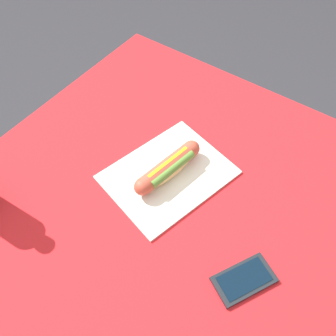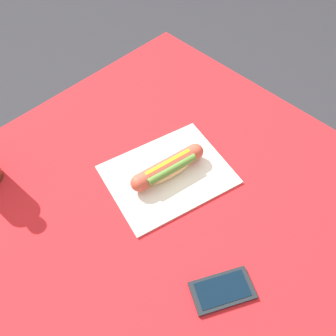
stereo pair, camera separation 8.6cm
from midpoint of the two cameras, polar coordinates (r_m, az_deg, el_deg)
ground_plane at (r=1.53m, az=-2.20°, el=-19.48°), size 6.00×6.00×0.00m
dining_table at (r=0.98m, az=-3.29°, el=-9.15°), size 0.96×0.92×0.73m
paper_wrapper at (r=0.89m, az=-2.79°, el=-1.23°), size 0.33×0.29×0.01m
hot_dog at (r=0.86m, az=-2.82°, el=-0.12°), size 0.20×0.08×0.05m
cell_phone at (r=0.77m, az=8.51°, el=-17.06°), size 0.14×0.12×0.01m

